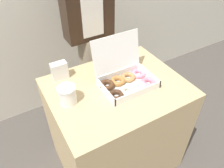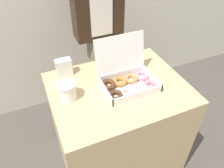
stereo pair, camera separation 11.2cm
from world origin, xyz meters
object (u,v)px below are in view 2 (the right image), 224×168
(donut_box, at_px, (128,81))
(person_customer, at_px, (98,31))
(napkin_holder, at_px, (64,67))
(coffee_cup, at_px, (67,91))

(donut_box, distance_m, person_customer, 0.56)
(napkin_holder, distance_m, person_customer, 0.45)
(coffee_cup, height_order, napkin_holder, napkin_holder)
(napkin_holder, bearing_deg, donut_box, -39.51)
(donut_box, distance_m, coffee_cup, 0.37)
(coffee_cup, xyz_separation_m, person_customer, (0.38, 0.52, 0.06))
(donut_box, bearing_deg, napkin_holder, 140.49)
(donut_box, relative_size, napkin_holder, 3.16)
(coffee_cup, bearing_deg, person_customer, 53.63)
(coffee_cup, bearing_deg, donut_box, -5.62)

